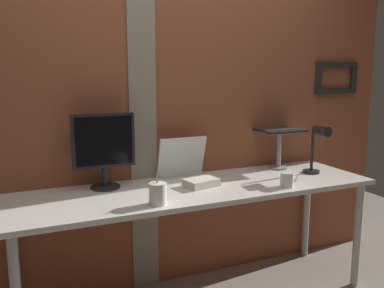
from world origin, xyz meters
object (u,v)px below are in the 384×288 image
at_px(monitor, 104,145).
at_px(pen_cup, 158,194).
at_px(desk_lamp, 318,144).
at_px(coffee_mug, 287,180).
at_px(laptop, 274,122).
at_px(whiteboard_panel, 181,157).

relative_size(monitor, pen_cup, 2.79).
bearing_deg(desk_lamp, pen_cup, -172.03).
bearing_deg(monitor, coffee_mug, -22.50).
relative_size(laptop, desk_lamp, 0.92).
distance_m(monitor, laptop, 1.27).
relative_size(laptop, whiteboard_panel, 0.97).
bearing_deg(desk_lamp, laptop, 111.98).
height_order(laptop, desk_lamp, laptop).
bearing_deg(laptop, monitor, -176.89).
xyz_separation_m(desk_lamp, pen_cup, (-1.21, -0.17, -0.15)).
xyz_separation_m(monitor, laptop, (1.27, 0.07, 0.07)).
distance_m(monitor, desk_lamp, 1.42).
distance_m(laptop, desk_lamp, 0.37).
height_order(monitor, whiteboard_panel, monitor).
bearing_deg(whiteboard_panel, pen_cup, -125.14).
xyz_separation_m(whiteboard_panel, desk_lamp, (0.88, -0.30, 0.07)).
bearing_deg(pen_cup, desk_lamp, 7.97).
xyz_separation_m(pen_cup, coffee_mug, (0.84, -0.00, -0.01)).
bearing_deg(monitor, whiteboard_panel, 4.61).
bearing_deg(coffee_mug, whiteboard_panel, 137.45).
height_order(whiteboard_panel, pen_cup, whiteboard_panel).
relative_size(whiteboard_panel, coffee_mug, 2.68).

